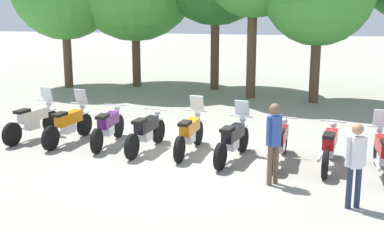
{
  "coord_description": "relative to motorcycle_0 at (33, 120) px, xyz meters",
  "views": [
    {
      "loc": [
        2.35,
        -12.24,
        3.92
      ],
      "look_at": [
        0.0,
        0.5,
        0.9
      ],
      "focal_mm": 48.58,
      "sensor_mm": 36.0,
      "label": 1
    }
  ],
  "objects": [
    {
      "name": "motorcycle_3",
      "position": [
        3.38,
        -0.51,
        -0.01
      ],
      "size": [
        0.73,
        2.17,
        0.99
      ],
      "rotation": [
        0.0,
        0.0,
        1.39
      ],
      "color": "black",
      "rests_on": "ground_plane"
    },
    {
      "name": "motorcycle_7",
      "position": [
        7.89,
        -1.04,
        -0.01
      ],
      "size": [
        0.71,
        2.17,
        0.99
      ],
      "rotation": [
        0.0,
        0.0,
        1.4
      ],
      "color": "black",
      "rests_on": "ground_plane"
    },
    {
      "name": "motorcycle_4",
      "position": [
        4.51,
        -0.5,
        0.0
      ],
      "size": [
        0.65,
        2.19,
        1.37
      ],
      "rotation": [
        0.0,
        0.0,
        1.45
      ],
      "color": "black",
      "rests_on": "ground_plane"
    },
    {
      "name": "person_1",
      "position": [
        8.16,
        -3.4,
        0.44
      ],
      "size": [
        0.41,
        0.27,
        1.64
      ],
      "rotation": [
        0.0,
        0.0,
        1.87
      ],
      "color": "#232D4C",
      "rests_on": "ground_plane"
    },
    {
      "name": "person_0",
      "position": [
        6.64,
        -2.41,
        0.51
      ],
      "size": [
        0.35,
        0.33,
        1.75
      ],
      "rotation": [
        0.0,
        0.0,
        5.47
      ],
      "color": "brown",
      "rests_on": "ground_plane"
    },
    {
      "name": "motorcycle_0",
      "position": [
        0.0,
        0.0,
        0.0
      ],
      "size": [
        0.81,
        2.14,
        1.37
      ],
      "rotation": [
        0.0,
        0.0,
        1.31
      ],
      "color": "black",
      "rests_on": "ground_plane"
    },
    {
      "name": "motorcycle_8",
      "position": [
        9.01,
        -1.39,
        0.0
      ],
      "size": [
        0.62,
        2.19,
        1.37
      ],
      "rotation": [
        0.0,
        0.0,
        1.56
      ],
      "color": "black",
      "rests_on": "ground_plane"
    },
    {
      "name": "ground_plane",
      "position": [
        4.5,
        -0.66,
        -0.52
      ],
      "size": [
        80.0,
        80.0,
        0.0
      ],
      "primitive_type": "plane",
      "color": "gray"
    },
    {
      "name": "motorcycle_2",
      "position": [
        2.25,
        -0.19,
        -0.01
      ],
      "size": [
        0.62,
        2.19,
        0.99
      ],
      "rotation": [
        0.0,
        0.0,
        1.53
      ],
      "color": "black",
      "rests_on": "ground_plane"
    },
    {
      "name": "motorcycle_1",
      "position": [
        1.13,
        -0.17,
        0.0
      ],
      "size": [
        0.75,
        2.17,
        1.37
      ],
      "rotation": [
        0.0,
        0.0,
        1.37
      ],
      "color": "black",
      "rests_on": "ground_plane"
    },
    {
      "name": "motorcycle_5",
      "position": [
        5.64,
        -0.9,
        0.0
      ],
      "size": [
        0.8,
        2.15,
        1.37
      ],
      "rotation": [
        0.0,
        0.0,
        1.32
      ],
      "color": "black",
      "rests_on": "ground_plane"
    },
    {
      "name": "motorcycle_6",
      "position": [
        6.76,
        -0.86,
        -0.01
      ],
      "size": [
        0.65,
        2.19,
        0.99
      ],
      "rotation": [
        0.0,
        0.0,
        1.45
      ],
      "color": "black",
      "rests_on": "ground_plane"
    }
  ]
}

